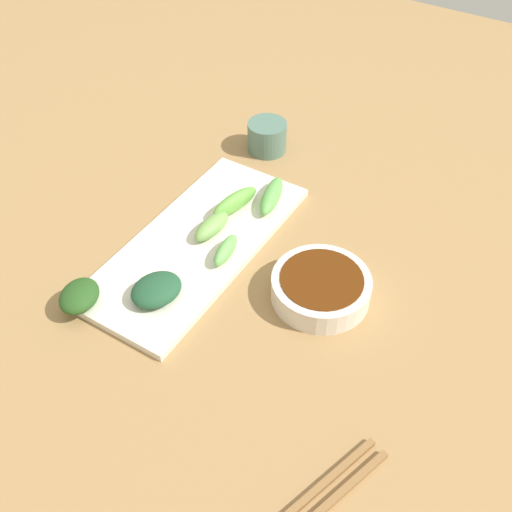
% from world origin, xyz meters
% --- Properties ---
extents(tabletop, '(2.10, 2.10, 0.02)m').
position_xyz_m(tabletop, '(0.00, 0.00, 0.01)').
color(tabletop, '#9C7749').
rests_on(tabletop, ground).
extents(sauce_bowl, '(0.14, 0.14, 0.04)m').
position_xyz_m(sauce_bowl, '(-0.12, -0.04, 0.04)').
color(sauce_bowl, silver).
rests_on(sauce_bowl, tabletop).
extents(serving_plate, '(0.17, 0.39, 0.01)m').
position_xyz_m(serving_plate, '(0.08, -0.03, 0.03)').
color(serving_plate, silver).
rests_on(serving_plate, tabletop).
extents(broccoli_stalk_0, '(0.04, 0.09, 0.03)m').
position_xyz_m(broccoli_stalk_0, '(0.07, -0.12, 0.05)').
color(broccoli_stalk_0, '#64A741').
rests_on(broccoli_stalk_0, serving_plate).
extents(broccoli_leafy_1, '(0.07, 0.08, 0.03)m').
position_xyz_m(broccoli_leafy_1, '(0.15, 0.15, 0.05)').
color(broccoli_leafy_1, '#254D1C').
rests_on(broccoli_leafy_1, serving_plate).
extents(broccoli_stalk_2, '(0.03, 0.07, 0.02)m').
position_xyz_m(broccoli_stalk_2, '(0.08, -0.06, 0.04)').
color(broccoli_stalk_2, '#74A551').
rests_on(broccoli_stalk_2, serving_plate).
extents(broccoli_stalk_3, '(0.03, 0.07, 0.02)m').
position_xyz_m(broccoli_stalk_3, '(0.03, -0.03, 0.04)').
color(broccoli_stalk_3, '#6AAE57').
rests_on(broccoli_stalk_3, serving_plate).
extents(broccoli_stalk_4, '(0.05, 0.10, 0.02)m').
position_xyz_m(broccoli_stalk_4, '(0.04, -0.17, 0.04)').
color(broccoli_stalk_4, '#5FA84F').
rests_on(broccoli_stalk_4, serving_plate).
extents(broccoli_leafy_5, '(0.08, 0.09, 0.03)m').
position_xyz_m(broccoli_leafy_5, '(0.07, 0.09, 0.05)').
color(broccoli_leafy_5, '#204D30').
rests_on(broccoli_leafy_5, serving_plate).
extents(tea_cup, '(0.07, 0.07, 0.05)m').
position_xyz_m(tea_cup, '(0.12, -0.30, 0.05)').
color(tea_cup, '#507263').
rests_on(tea_cup, tabletop).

